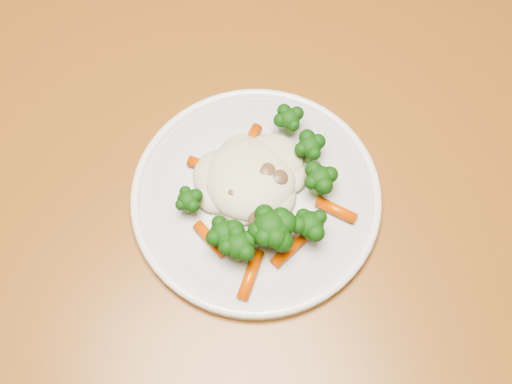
# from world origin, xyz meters

# --- Properties ---
(dining_table) EXTENTS (1.44, 1.25, 0.75)m
(dining_table) POSITION_xyz_m (0.31, 0.16, 0.65)
(dining_table) COLOR #945822
(dining_table) RESTS_ON ground
(plate) EXTENTS (0.27, 0.27, 0.01)m
(plate) POSITION_xyz_m (0.20, 0.14, 0.76)
(plate) COLOR white
(plate) RESTS_ON dining_table
(meal) EXTENTS (0.18, 0.18, 0.05)m
(meal) POSITION_xyz_m (0.20, 0.12, 0.78)
(meal) COLOR beige
(meal) RESTS_ON plate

